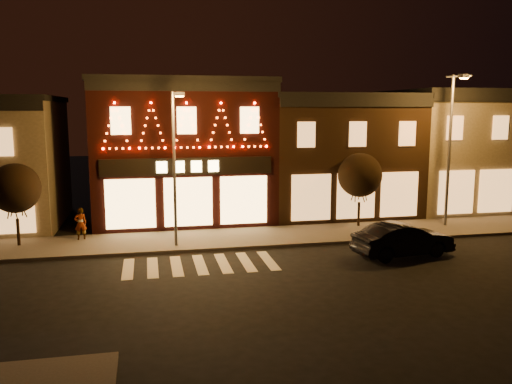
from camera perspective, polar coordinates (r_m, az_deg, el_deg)
name	(u,v)px	position (r m, az deg, el deg)	size (l,w,h in m)	color
ground	(212,297)	(18.99, -4.85, -11.32)	(120.00, 120.00, 0.00)	black
sidewalk_far	(231,238)	(26.81, -2.69, -5.05)	(44.00, 4.00, 0.15)	#47423D
building_pulp	(182,150)	(31.83, -8.03, 4.56)	(10.20, 8.34, 8.30)	black
building_right_a	(332,154)	(33.85, 8.29, 4.13)	(9.20, 8.28, 7.50)	#332011
building_right_b	(459,149)	(37.87, 21.23, 4.35)	(9.20, 8.28, 7.80)	#675E49
streetlamp_mid	(175,157)	(24.53, -8.80, 3.75)	(0.54, 1.66, 7.21)	#59595E
streetlamp_right	(451,139)	(30.46, 20.48, 5.44)	(0.78, 1.88, 8.25)	#59595E
tree_left	(15,188)	(27.11, -24.72, 0.37)	(2.35, 2.35, 3.93)	black
tree_right	(360,175)	(29.40, 11.23, 1.81)	(2.43, 2.43, 4.06)	black
dark_sedan	(403,240)	(24.66, 15.70, -5.01)	(1.60, 4.58, 1.51)	black
pedestrian	(81,224)	(27.53, -18.54, -3.27)	(0.59, 0.38, 1.61)	gray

